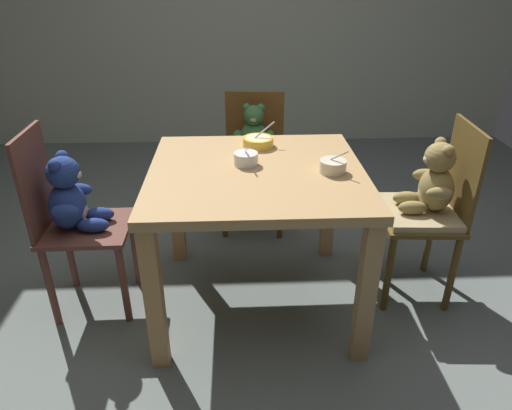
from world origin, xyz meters
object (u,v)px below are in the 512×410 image
Objects in this scene: porridge_bowl_cream_near_right at (333,166)px; porridge_bowl_yellow_far_center at (258,142)px; dining_table at (256,193)px; porridge_bowl_white_center at (246,158)px; teddy_chair_far_center at (254,148)px; teddy_chair_near_left at (71,207)px; teddy_chair_near_right at (430,197)px.

porridge_bowl_yellow_far_center is (-0.32, 0.35, -0.01)m from porridge_bowl_cream_near_right.
porridge_bowl_yellow_far_center is at bearing 85.71° from dining_table.
teddy_chair_far_center is at bearing 85.00° from porridge_bowl_white_center.
teddy_chair_near_left reaches higher than dining_table.
porridge_bowl_white_center reaches higher than dining_table.
teddy_chair_near_right is at bearing 10.97° from porridge_bowl_cream_near_right.
teddy_chair_near_right is 7.69× the size of porridge_bowl_cream_near_right.
dining_table is at bearing 3.68° from teddy_chair_far_center.
teddy_chair_far_center is at bearing 109.91° from porridge_bowl_cream_near_right.
porridge_bowl_cream_near_right is (0.35, -0.05, 0.15)m from dining_table.
porridge_bowl_yellow_far_center is at bearing 132.48° from porridge_bowl_cream_near_right.
teddy_chair_near_left is 0.87m from porridge_bowl_white_center.
porridge_bowl_white_center is at bearing 0.15° from teddy_chair_far_center.
teddy_chair_near_right reaches higher than porridge_bowl_cream_near_right.
porridge_bowl_white_center is at bearing 3.06° from teddy_chair_near_right.
teddy_chair_near_right is (1.76, 0.04, -0.00)m from teddy_chair_near_left.
porridge_bowl_white_center is at bearing 128.04° from dining_table.
teddy_chair_far_center is 0.83m from porridge_bowl_white_center.
dining_table is 5.96× the size of porridge_bowl_yellow_far_center.
teddy_chair_far_center is at bearing -39.61° from teddy_chair_near_right.
teddy_chair_near_left is (-0.89, 0.02, -0.07)m from dining_table.
porridge_bowl_yellow_far_center reaches higher than teddy_chair_far_center.
teddy_chair_near_left is at bearing 178.77° from dining_table.
teddy_chair_near_right is at bearing 3.72° from dining_table.
teddy_chair_near_left is 1.23m from teddy_chair_far_center.
teddy_chair_near_left is at bearing -42.44° from teddy_chair_far_center.
porridge_bowl_yellow_far_center is 1.37× the size of porridge_bowl_white_center.
porridge_bowl_white_center is (-0.07, -0.25, 0.01)m from porridge_bowl_yellow_far_center.
porridge_bowl_yellow_far_center is (-0.85, 0.25, 0.21)m from teddy_chair_near_right.
dining_table is 0.38m from porridge_bowl_cream_near_right.
teddy_chair_far_center is 7.16× the size of porridge_bowl_cream_near_right.
teddy_chair_near_right reaches higher than porridge_bowl_white_center.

